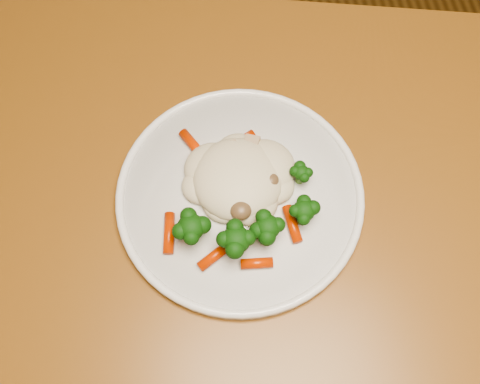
{
  "coord_description": "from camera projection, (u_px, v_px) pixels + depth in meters",
  "views": [
    {
      "loc": [
        -0.33,
        -0.16,
        1.41
      ],
      "look_at": [
        -0.29,
        0.12,
        0.77
      ],
      "focal_mm": 45.0,
      "sensor_mm": 36.0,
      "label": 1
    }
  ],
  "objects": [
    {
      "name": "meal",
      "position": [
        241.0,
        193.0,
        0.68
      ],
      "size": [
        0.18,
        0.19,
        0.05
      ],
      "color": "beige",
      "rests_on": "plate"
    },
    {
      "name": "dining_table",
      "position": [
        250.0,
        283.0,
        0.78
      ],
      "size": [
        1.29,
        1.01,
        0.75
      ],
      "rotation": [
        0.0,
        0.0,
        -0.24
      ],
      "color": "brown",
      "rests_on": "ground"
    },
    {
      "name": "plate",
      "position": [
        240.0,
        197.0,
        0.71
      ],
      "size": [
        0.29,
        0.29,
        0.01
      ],
      "primitive_type": "cylinder",
      "color": "white",
      "rests_on": "dining_table"
    }
  ]
}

